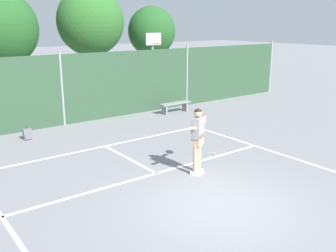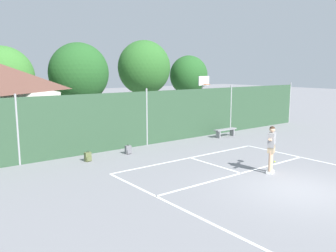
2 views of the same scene
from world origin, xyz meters
name	(u,v)px [view 1 (image 1 of 2)]	position (x,y,z in m)	size (l,w,h in m)	color
ground_plane	(219,207)	(0.00, 0.00, 0.00)	(120.00, 120.00, 0.00)	gray
court_markings	(200,196)	(0.00, 0.65, 0.00)	(8.30, 11.10, 0.01)	white
chainlink_fence	(62,90)	(0.00, 9.00, 1.43)	(26.09, 0.09, 3.01)	#2D4C33
basketball_hoop	(153,58)	(5.55, 10.56, 2.31)	(0.90, 0.67, 3.55)	#9E9EA3
treeline_backdrop	(1,30)	(-0.03, 17.24, 3.67)	(24.78, 3.86, 6.25)	brown
tennis_player	(198,135)	(0.92, 1.81, 1.11)	(1.26, 0.78, 1.85)	silver
tennis_ball	(214,154)	(2.38, 2.65, 0.03)	(0.07, 0.07, 0.07)	#CCE033
backpack_grey	(27,134)	(-1.85, 7.87, 0.19)	(0.29, 0.25, 0.46)	slate
courtside_bench	(175,105)	(4.96, 7.98, 0.36)	(1.60, 0.36, 0.48)	gray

